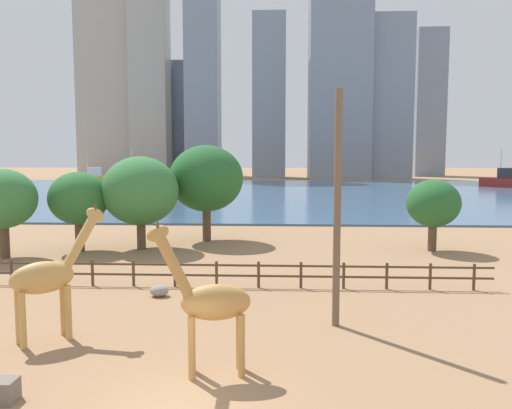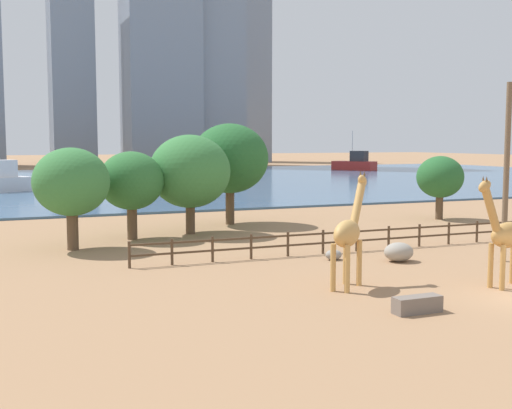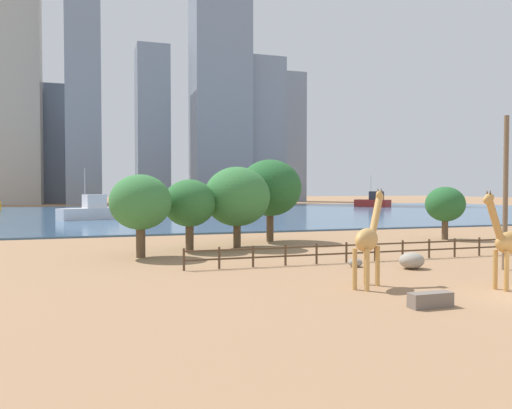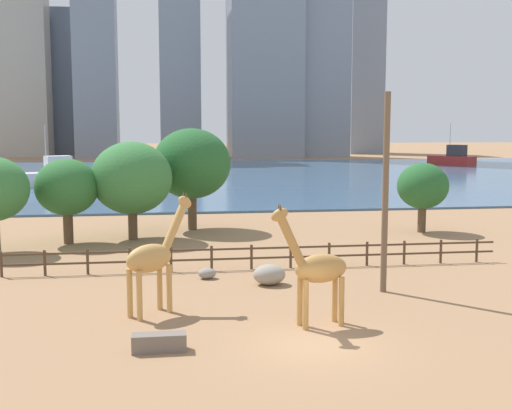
# 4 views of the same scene
# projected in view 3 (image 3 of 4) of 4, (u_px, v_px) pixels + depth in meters

# --- Properties ---
(ground_plane) EXTENTS (400.00, 400.00, 0.00)m
(ground_plane) POSITION_uv_depth(u_px,v_px,m) (191.00, 213.00, 97.41)
(ground_plane) COLOR #9E7551
(harbor_water) EXTENTS (180.00, 86.00, 0.20)m
(harbor_water) POSITION_uv_depth(u_px,v_px,m) (194.00, 213.00, 94.55)
(harbor_water) COLOR #3D6084
(harbor_water) RESTS_ON ground
(giraffe_tall) EXTENTS (2.99, 2.66, 4.78)m
(giraffe_tall) POSITION_uv_depth(u_px,v_px,m) (368.00, 240.00, 23.89)
(giraffe_tall) COLOR tan
(giraffe_tall) RESTS_ON ground
(giraffe_companion) EXTENTS (3.13, 1.17, 4.69)m
(giraffe_companion) POSITION_uv_depth(u_px,v_px,m) (509.00, 242.00, 23.38)
(giraffe_companion) COLOR #C18C47
(giraffe_companion) RESTS_ON ground
(utility_pole) EXTENTS (0.28, 0.28, 8.96)m
(utility_pole) POSITION_uv_depth(u_px,v_px,m) (505.00, 193.00, 28.90)
(utility_pole) COLOR brown
(utility_pole) RESTS_ON ground
(boulder_near_fence) EXTENTS (1.53, 1.29, 0.97)m
(boulder_near_fence) POSITION_uv_depth(u_px,v_px,m) (412.00, 261.00, 29.42)
(boulder_near_fence) COLOR gray
(boulder_near_fence) RESTS_ON ground
(boulder_by_pole) EXTENTS (0.87, 0.70, 0.53)m
(boulder_by_pole) POSITION_uv_depth(u_px,v_px,m) (355.00, 263.00, 30.11)
(boulder_by_pole) COLOR gray
(boulder_by_pole) RESTS_ON ground
(feeding_trough) EXTENTS (1.80, 0.60, 0.60)m
(feeding_trough) POSITION_uv_depth(u_px,v_px,m) (430.00, 300.00, 19.82)
(feeding_trough) COLOR #72665B
(feeding_trough) RESTS_ON ground
(enclosure_fence) EXTENTS (26.12, 0.14, 1.30)m
(enclosure_fence) POSITION_uv_depth(u_px,v_px,m) (378.00, 249.00, 32.63)
(enclosure_fence) COLOR #4C3826
(enclosure_fence) RESTS_ON ground
(tree_left_large) EXTENTS (5.29, 5.29, 6.49)m
(tree_left_large) POSITION_uv_depth(u_px,v_px,m) (237.00, 197.00, 39.90)
(tree_left_large) COLOR brown
(tree_left_large) RESTS_ON ground
(tree_center_broad) EXTENTS (3.60, 3.60, 4.92)m
(tree_center_broad) POSITION_uv_depth(u_px,v_px,m) (445.00, 204.00, 46.31)
(tree_center_broad) COLOR brown
(tree_center_broad) RESTS_ON ground
(tree_right_tall) EXTENTS (3.99, 3.99, 5.44)m
(tree_right_tall) POSITION_uv_depth(u_px,v_px,m) (189.00, 203.00, 37.79)
(tree_right_tall) COLOR brown
(tree_right_tall) RESTS_ON ground
(tree_left_small) EXTENTS (5.62, 5.62, 7.34)m
(tree_left_small) POSITION_uv_depth(u_px,v_px,m) (270.00, 188.00, 44.58)
(tree_left_small) COLOR brown
(tree_left_small) RESTS_ON ground
(tree_right_small) EXTENTS (4.22, 4.22, 5.72)m
(tree_right_small) POSITION_uv_depth(u_px,v_px,m) (140.00, 203.00, 34.15)
(tree_right_small) COLOR brown
(tree_right_small) RESTS_ON ground
(boat_ferry) EXTENTS (8.89, 6.28, 7.56)m
(boat_ferry) POSITION_uv_depth(u_px,v_px,m) (89.00, 211.00, 73.88)
(boat_ferry) COLOR silver
(boat_ferry) RESTS_ON harbor_water
(boat_sailboat) EXTENTS (7.35, 9.23, 7.98)m
(boat_sailboat) POSITION_uv_depth(u_px,v_px,m) (373.00, 201.00, 127.26)
(boat_sailboat) COLOR #B22D28
(boat_sailboat) RESTS_ON harbor_water
(skyline_tower_needle) EXTENTS (9.83, 12.47, 48.56)m
(skyline_tower_needle) POSITION_uv_depth(u_px,v_px,m) (152.00, 126.00, 155.57)
(skyline_tower_needle) COLOR gray
(skyline_tower_needle) RESTS_ON ground
(skyline_block_central) EXTENTS (13.18, 13.73, 38.26)m
(skyline_block_central) POSITION_uv_depth(u_px,v_px,m) (56.00, 145.00, 164.72)
(skyline_block_central) COLOR slate
(skyline_block_central) RESTS_ON ground
(skyline_block_left) EXTENTS (10.02, 10.17, 80.24)m
(skyline_block_left) POSITION_uv_depth(u_px,v_px,m) (83.00, 70.00, 148.29)
(skyline_block_left) COLOR gray
(skyline_block_left) RESTS_ON ground
(skyline_block_right) EXTENTS (9.56, 13.66, 47.26)m
(skyline_block_right) POSITION_uv_depth(u_px,v_px,m) (288.00, 139.00, 186.95)
(skyline_block_right) COLOR gray
(skyline_block_right) RESTS_ON ground
(skyline_tower_short) EXTENTS (12.98, 8.94, 46.70)m
(skyline_tower_short) POSITION_uv_depth(u_px,v_px,m) (263.00, 131.00, 161.00)
(skyline_tower_short) COLOR gray
(skyline_tower_short) RESTS_ON ground
(skyline_block_wide) EXTENTS (17.42, 14.39, 96.33)m
(skyline_block_wide) POSITION_uv_depth(u_px,v_px,m) (220.00, 50.00, 156.05)
(skyline_block_wide) COLOR gray
(skyline_block_wide) RESTS_ON ground
(skyline_tower_far) EXTENTS (11.76, 8.89, 100.08)m
(skyline_tower_far) POSITION_uv_depth(u_px,v_px,m) (19.00, 38.00, 149.15)
(skyline_tower_far) COLOR #ADA89E
(skyline_tower_far) RESTS_ON ground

